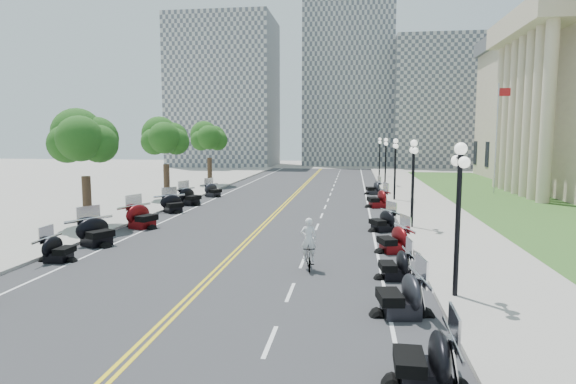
{
  "coord_description": "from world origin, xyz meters",
  "views": [
    {
      "loc": [
        5.27,
        -23.73,
        5.29
      ],
      "look_at": [
        1.43,
        4.31,
        2.0
      ],
      "focal_mm": 30.0,
      "sensor_mm": 36.0,
      "label": 1
    }
  ],
  "objects_px": {
    "flagpole": "(496,139)",
    "bicycle": "(309,258)",
    "cyclist_rider": "(309,224)",
    "motorcycle_n_3": "(401,292)"
  },
  "relations": [
    {
      "from": "flagpole",
      "to": "motorcycle_n_3",
      "type": "xyz_separation_m",
      "value": [
        -11.29,
        -31.69,
        -4.28
      ]
    },
    {
      "from": "flagpole",
      "to": "bicycle",
      "type": "relative_size",
      "value": 6.11
    },
    {
      "from": "flagpole",
      "to": "bicycle",
      "type": "height_order",
      "value": "flagpole"
    },
    {
      "from": "flagpole",
      "to": "motorcycle_n_3",
      "type": "distance_m",
      "value": 33.92
    },
    {
      "from": "flagpole",
      "to": "bicycle",
      "type": "distance_m",
      "value": 31.06
    },
    {
      "from": "motorcycle_n_3",
      "to": "bicycle",
      "type": "height_order",
      "value": "motorcycle_n_3"
    },
    {
      "from": "flagpole",
      "to": "motorcycle_n_3",
      "type": "height_order",
      "value": "flagpole"
    },
    {
      "from": "motorcycle_n_3",
      "to": "cyclist_rider",
      "type": "distance_m",
      "value": 5.67
    },
    {
      "from": "motorcycle_n_3",
      "to": "bicycle",
      "type": "distance_m",
      "value": 5.56
    },
    {
      "from": "flagpole",
      "to": "cyclist_rider",
      "type": "xyz_separation_m",
      "value": [
        -14.45,
        -27.12,
        -3.14
      ]
    }
  ]
}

